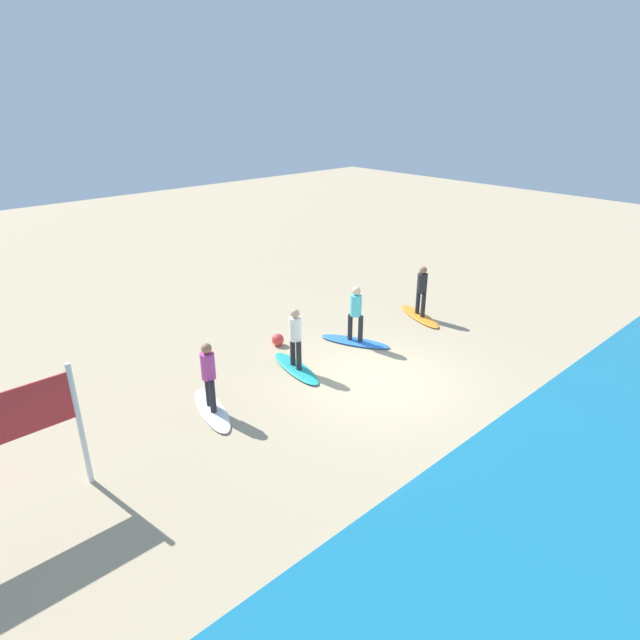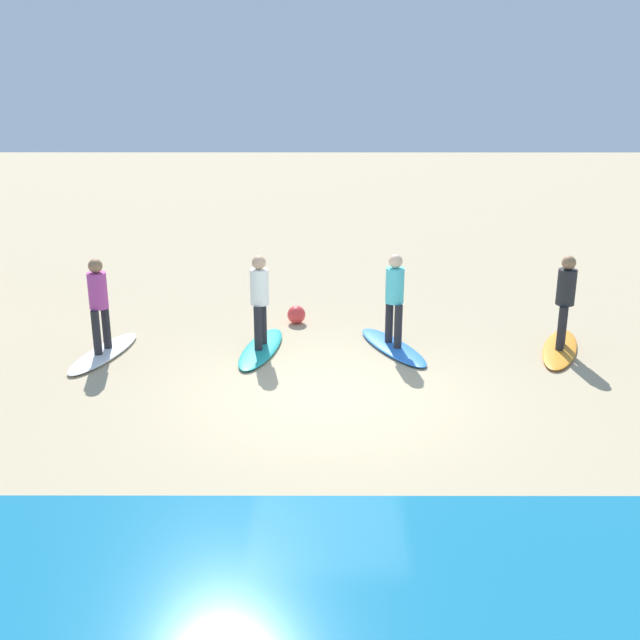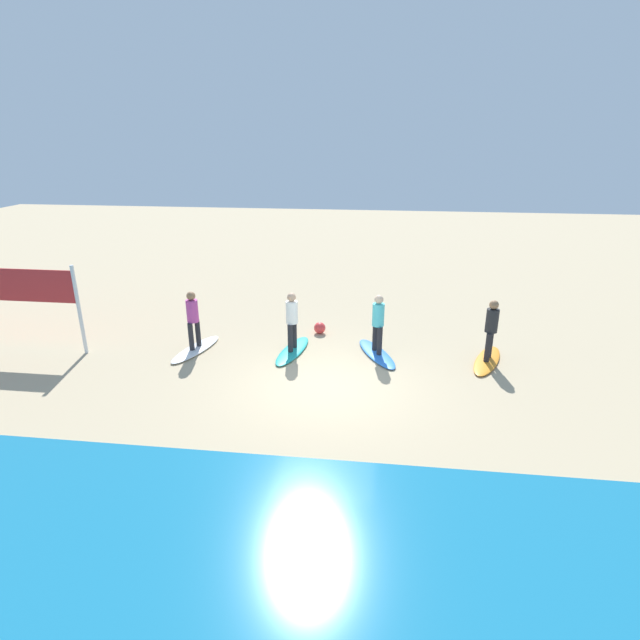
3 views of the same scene
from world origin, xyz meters
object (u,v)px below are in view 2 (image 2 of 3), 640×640
object	(u,v)px
surfer_teal	(260,295)
surfer_white	(98,299)
surfer_orange	(566,295)
surfboard_teal	(261,349)
beach_ball	(296,315)
surfer_blue	(395,293)
surfboard_white	(104,353)
surfboard_blue	(393,347)
surfboard_orange	(560,349)

from	to	relation	value
surfer_teal	surfer_white	size ratio (longest dim) A/B	1.00
surfer_orange	surfer_white	world-z (taller)	same
surfboard_teal	beach_ball	xyz separation A→B (m)	(-0.58, -1.49, 0.13)
surfer_blue	beach_ball	bearing A→B (deg)	-38.72
surfboard_teal	surfer_white	distance (m)	2.90
surfer_orange	beach_ball	bearing A→B (deg)	-17.72
surfer_blue	surfboard_white	xyz separation A→B (m)	(5.04, 0.31, -0.99)
surfer_blue	beach_ball	distance (m)	2.40
surfboard_blue	surfer_teal	distance (m)	2.53
beach_ball	surfer_teal	bearing A→B (deg)	68.82
surfboard_orange	surfboard_teal	xyz separation A→B (m)	(5.26, -0.00, 0.00)
surfer_teal	surfboard_white	bearing A→B (deg)	4.65
surfboard_white	surfer_teal	bearing A→B (deg)	110.12
surfboard_orange	surfboard_white	xyz separation A→B (m)	(7.97, 0.22, 0.00)
surfer_orange	surfboard_blue	bearing A→B (deg)	-1.81
surfboard_teal	surfboard_white	bearing A→B (deg)	-74.62
surfer_teal	surfboard_orange	bearing A→B (deg)	179.96
surfboard_blue	beach_ball	xyz separation A→B (m)	(1.75, -1.40, 0.13)
surfer_orange	surfboard_white	distance (m)	8.04
surfer_teal	surfboard_blue	bearing A→B (deg)	-177.81
surfboard_white	surfer_white	bearing A→B (deg)	-164.53
surfboard_orange	surfer_blue	xyz separation A→B (m)	(2.93, -0.09, 0.99)
surfboard_blue	beach_ball	distance (m)	2.25
surfboard_white	beach_ball	size ratio (longest dim) A/B	5.96
surfboard_teal	surfer_white	size ratio (longest dim) A/B	1.28
surfer_orange	surfboard_orange	bearing A→B (deg)	0.00
surfer_teal	surfer_orange	bearing A→B (deg)	179.96
surfer_teal	beach_ball	bearing A→B (deg)	-111.18
surfboard_teal	surfer_teal	world-z (taller)	surfer_teal
surfboard_orange	surfer_white	world-z (taller)	surfer_white
surfboard_orange	beach_ball	size ratio (longest dim) A/B	5.96
surfer_blue	surfer_orange	bearing A→B (deg)	178.19
surfboard_teal	surfer_blue	bearing A→B (deg)	102.92
surfer_blue	surfboard_teal	size ratio (longest dim) A/B	0.78
surfboard_white	beach_ball	world-z (taller)	beach_ball
surfboard_orange	surfer_orange	size ratio (longest dim) A/B	1.28
surfer_orange	surfboard_teal	bearing A→B (deg)	-0.04
surfboard_white	surfer_blue	bearing A→B (deg)	108.99
surfboard_teal	surfer_teal	xyz separation A→B (m)	(-0.00, 0.00, 0.99)
surfer_orange	surfer_teal	world-z (taller)	same
surfboard_orange	surfboard_white	distance (m)	7.98
surfboard_orange	surfer_teal	xyz separation A→B (m)	(5.26, -0.00, 0.99)
surfboard_blue	surfboard_white	bearing A→B (deg)	-110.77
surfboard_orange	surfer_blue	world-z (taller)	surfer_blue
surfboard_orange	surfer_teal	size ratio (longest dim) A/B	1.28
surfer_blue	surfer_white	size ratio (longest dim) A/B	1.00
surfboard_blue	surfer_blue	bearing A→B (deg)	-24.29
surfer_white	surfer_blue	bearing A→B (deg)	-176.48
surfboard_blue	surfboard_teal	world-z (taller)	same
surfer_blue	beach_ball	size ratio (longest dim) A/B	4.66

